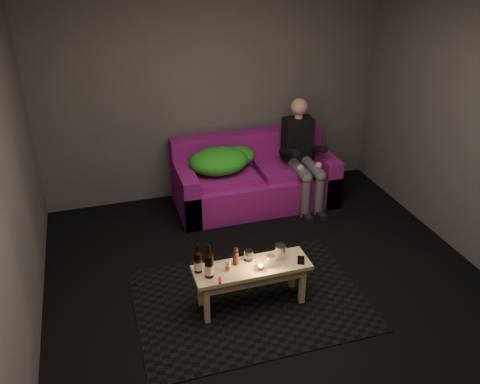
# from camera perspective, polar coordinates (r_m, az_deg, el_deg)

# --- Properties ---
(floor) EXTENTS (4.50, 4.50, 0.00)m
(floor) POSITION_cam_1_polar(r_m,az_deg,el_deg) (4.57, 4.59, -12.22)
(floor) COLOR black
(floor) RESTS_ON ground
(room) EXTENTS (4.50, 4.50, 4.50)m
(room) POSITION_cam_1_polar(r_m,az_deg,el_deg) (4.15, 3.08, 9.63)
(room) COLOR silver
(room) RESTS_ON ground
(rug) EXTENTS (1.98, 1.44, 0.01)m
(rug) POSITION_cam_1_polar(r_m,az_deg,el_deg) (4.58, 1.08, -12.00)
(rug) COLOR black
(rug) RESTS_ON floor
(sofa) EXTENTS (1.83, 0.82, 0.79)m
(sofa) POSITION_cam_1_polar(r_m,az_deg,el_deg) (5.95, 1.56, 1.36)
(sofa) COLOR #6E0E66
(sofa) RESTS_ON floor
(green_blanket) EXTENTS (0.81, 0.55, 0.27)m
(green_blanket) POSITION_cam_1_polar(r_m,az_deg,el_deg) (5.71, -2.09, 3.58)
(green_blanket) COLOR green
(green_blanket) RESTS_ON sofa
(person) EXTENTS (0.33, 0.76, 1.22)m
(person) POSITION_cam_1_polar(r_m,az_deg,el_deg) (5.86, 6.97, 4.46)
(person) COLOR black
(person) RESTS_ON sofa
(coffee_table) EXTENTS (0.99, 0.32, 0.41)m
(coffee_table) POSITION_cam_1_polar(r_m,az_deg,el_deg) (4.34, 1.33, -9.07)
(coffee_table) COLOR #D3B37C
(coffee_table) RESTS_ON rug
(beer_bottle_a) EXTENTS (0.07, 0.07, 0.27)m
(beer_bottle_a) POSITION_cam_1_polar(r_m,az_deg,el_deg) (4.19, -4.75, -7.80)
(beer_bottle_a) COLOR black
(beer_bottle_a) RESTS_ON coffee_table
(beer_bottle_b) EXTENTS (0.08, 0.08, 0.30)m
(beer_bottle_b) POSITION_cam_1_polar(r_m,az_deg,el_deg) (4.12, -3.48, -8.19)
(beer_bottle_b) COLOR black
(beer_bottle_b) RESTS_ON coffee_table
(salt_shaker) EXTENTS (0.05, 0.05, 0.09)m
(salt_shaker) POSITION_cam_1_polar(r_m,az_deg,el_deg) (4.22, -1.35, -8.26)
(salt_shaker) COLOR silver
(salt_shaker) RESTS_ON coffee_table
(pepper_mill) EXTENTS (0.06, 0.06, 0.13)m
(pepper_mill) POSITION_cam_1_polar(r_m,az_deg,el_deg) (4.28, -0.50, -7.42)
(pepper_mill) COLOR black
(pepper_mill) RESTS_ON coffee_table
(tumbler_back) EXTENTS (0.09, 0.09, 0.09)m
(tumbler_back) POSITION_cam_1_polar(r_m,az_deg,el_deg) (4.34, 0.96, -7.13)
(tumbler_back) COLOR white
(tumbler_back) RESTS_ON coffee_table
(tealight) EXTENTS (0.06, 0.06, 0.04)m
(tealight) POSITION_cam_1_polar(r_m,az_deg,el_deg) (4.25, 2.31, -8.38)
(tealight) COLOR white
(tealight) RESTS_ON coffee_table
(tumbler_front) EXTENTS (0.08, 0.08, 0.10)m
(tumbler_front) POSITION_cam_1_polar(r_m,az_deg,el_deg) (4.28, 3.49, -7.73)
(tumbler_front) COLOR white
(tumbler_front) RESTS_ON coffee_table
(steel_cup) EXTENTS (0.12, 0.12, 0.13)m
(steel_cup) POSITION_cam_1_polar(r_m,az_deg,el_deg) (4.36, 4.53, -6.71)
(steel_cup) COLOR #A8ABAF
(steel_cup) RESTS_ON coffee_table
(smartphone) EXTENTS (0.10, 0.14, 0.01)m
(smartphone) POSITION_cam_1_polar(r_m,az_deg,el_deg) (4.39, 6.86, -7.60)
(smartphone) COLOR black
(smartphone) RESTS_ON coffee_table
(red_lighter) EXTENTS (0.04, 0.08, 0.01)m
(red_lighter) POSITION_cam_1_polar(r_m,az_deg,el_deg) (4.13, -2.26, -9.88)
(red_lighter) COLOR red
(red_lighter) RESTS_ON coffee_table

